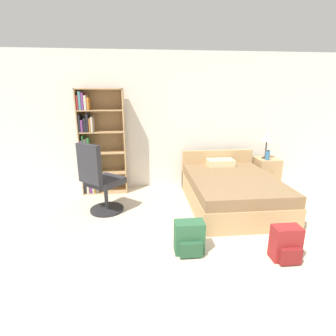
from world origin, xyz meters
TOP-DOWN VIEW (x-y plane):
  - ground_plane at (0.00, 0.00)m, footprint 14.00×14.00m
  - wall_back at (0.00, 3.23)m, footprint 9.00×0.06m
  - bookshelf at (-1.89, 2.96)m, footprint 0.82×0.34m
  - bed at (0.42, 2.11)m, footprint 1.40×1.94m
  - office_chair at (-1.71, 1.98)m, footprint 0.71×0.72m
  - nightstand at (1.43, 2.89)m, footprint 0.43×0.46m
  - table_lamp at (1.38, 2.91)m, footprint 0.22×0.22m
  - water_bottle at (1.36, 2.78)m, footprint 0.08×0.08m
  - backpack_red at (0.54, 0.53)m, footprint 0.31×0.26m
  - backpack_green at (-0.53, 0.78)m, footprint 0.35×0.27m

SIDE VIEW (x-z plane):
  - ground_plane at x=0.00m, z-range 0.00..0.00m
  - backpack_green at x=-0.53m, z-range -0.01..0.38m
  - backpack_red at x=0.54m, z-range -0.01..0.39m
  - bed at x=0.42m, z-range -0.12..0.64m
  - nightstand at x=1.43m, z-range 0.00..0.59m
  - office_chair at x=-1.71m, z-range -0.05..1.09m
  - water_bottle at x=1.36m, z-range 0.59..0.78m
  - bookshelf at x=-1.89m, z-range -0.02..1.90m
  - table_lamp at x=1.38m, z-range 0.75..1.29m
  - wall_back at x=0.00m, z-range 0.00..2.60m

